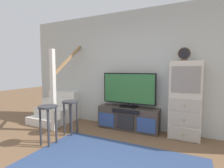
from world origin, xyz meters
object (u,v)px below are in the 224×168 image
Objects in this scene: media_console at (128,118)px; bar_stool_far at (70,109)px; desk_clock at (184,54)px; bar_stool_near at (48,116)px; television at (129,89)px; side_cabinet at (185,100)px.

bar_stool_far is at bearing -141.98° from media_console.
bar_stool_near is (-2.15, -1.36, -1.12)m from desk_clock.
side_cabinet is at bearing -0.67° from television.
side_cabinet is at bearing 31.98° from bar_stool_near.
bar_stool_far is at bearing 87.23° from bar_stool_near.
side_cabinet reaches higher than bar_stool_near.
bar_stool_far is (0.03, 0.58, -0.00)m from bar_stool_near.
desk_clock is 2.52m from bar_stool_far.
desk_clock reaches higher than bar_stool_near.
desk_clock reaches higher than media_console.
bar_stool_far is (-2.17, -0.79, -0.23)m from side_cabinet.
desk_clock is at bearing 20.02° from bar_stool_far.
desk_clock is at bearing -1.45° from television.
side_cabinet is 2.32m from bar_stool_far.
media_console is 5.39× the size of desk_clock.
television reaches higher than bar_stool_near.
side_cabinet is at bearing 19.98° from bar_stool_far.
bar_stool_near is 1.01× the size of bar_stool_far.
bar_stool_far is (-2.12, -0.77, -1.13)m from desk_clock.
media_console is 1.29m from bar_stool_far.
media_console is at bearing 53.06° from bar_stool_near.
media_console is 1.73m from bar_stool_near.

